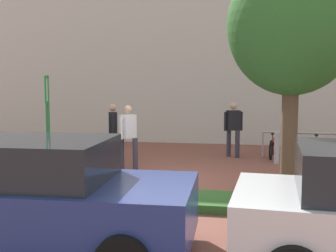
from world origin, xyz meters
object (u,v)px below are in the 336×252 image
(person_suited_navy, at_px, (233,126))
(car_navy_sedan, at_px, (31,196))
(tree_sidewalk, at_px, (292,26))
(person_shirt_blue, at_px, (128,133))
(bike_at_sign, at_px, (55,179))
(bollard_steel, at_px, (277,148))
(person_suited_dark, at_px, (113,129))
(bike_rack_cluster, at_px, (326,149))
(parking_sign_post, at_px, (48,119))

(person_suited_navy, bearing_deg, car_navy_sedan, -107.55)
(tree_sidewalk, height_order, car_navy_sedan, tree_sidewalk)
(tree_sidewalk, relative_size, person_shirt_blue, 2.62)
(bike_at_sign, distance_m, car_navy_sedan, 2.90)
(bollard_steel, height_order, person_suited_dark, person_suited_dark)
(bollard_steel, xyz_separation_m, person_suited_navy, (-1.27, 0.90, 0.53))
(tree_sidewalk, xyz_separation_m, person_shirt_blue, (-3.80, 3.17, -2.28))
(tree_sidewalk, bearing_deg, person_suited_dark, 137.77)
(bike_rack_cluster, xyz_separation_m, bollard_steel, (-1.50, -0.87, 0.10))
(parking_sign_post, distance_m, person_shirt_blue, 3.16)
(person_suited_dark, bearing_deg, tree_sidewalk, -42.23)
(tree_sidewalk, relative_size, bike_at_sign, 2.73)
(bike_rack_cluster, xyz_separation_m, person_suited_dark, (-6.20, -1.49, 0.64))
(parking_sign_post, xyz_separation_m, bollard_steel, (4.78, 4.55, -1.15))
(tree_sidewalk, relative_size, person_suited_dark, 2.62)
(person_shirt_blue, relative_size, person_suited_navy, 1.00)
(tree_sidewalk, relative_size, bike_rack_cluster, 1.20)
(bike_at_sign, relative_size, bike_rack_cluster, 0.44)
(bike_rack_cluster, height_order, person_suited_navy, person_suited_navy)
(tree_sidewalk, height_order, person_suited_navy, tree_sidewalk)
(bike_at_sign, bearing_deg, bike_rack_cluster, 40.13)
(person_suited_dark, relative_size, person_suited_navy, 1.00)
(parking_sign_post, xyz_separation_m, bike_at_sign, (0.04, 0.16, -1.25))
(tree_sidewalk, xyz_separation_m, person_suited_dark, (-4.52, 4.10, -2.28))
(parking_sign_post, height_order, bike_rack_cluster, parking_sign_post)
(bike_rack_cluster, xyz_separation_m, person_suited_navy, (-2.77, 0.03, 0.64))
(bike_at_sign, xyz_separation_m, person_suited_dark, (0.04, 3.77, 0.63))
(tree_sidewalk, height_order, bike_rack_cluster, tree_sidewalk)
(person_suited_navy, bearing_deg, bike_rack_cluster, -0.55)
(bike_rack_cluster, distance_m, person_suited_dark, 6.41)
(person_suited_navy, height_order, car_navy_sedan, person_suited_navy)
(bollard_steel, xyz_separation_m, person_shirt_blue, (-3.98, -1.55, 0.53))
(tree_sidewalk, distance_m, person_suited_dark, 6.51)
(tree_sidewalk, height_order, person_suited_dark, tree_sidewalk)
(bollard_steel, bearing_deg, bike_rack_cluster, 30.18)
(parking_sign_post, bearing_deg, person_suited_dark, 88.85)
(tree_sidewalk, xyz_separation_m, person_suited_navy, (-1.08, 5.62, -2.28))
(tree_sidewalk, xyz_separation_m, parking_sign_post, (-4.60, 0.17, -1.66))
(bike_rack_cluster, distance_m, person_shirt_blue, 6.03)
(bike_at_sign, bearing_deg, person_shirt_blue, 74.98)
(parking_sign_post, xyz_separation_m, bike_rack_cluster, (6.28, 5.42, -1.25))
(person_shirt_blue, bearing_deg, person_suited_dark, 127.64)
(person_shirt_blue, xyz_separation_m, car_navy_sedan, (0.19, -5.55, -0.23))
(person_suited_navy, bearing_deg, bike_at_sign, -123.31)
(person_suited_navy, distance_m, car_navy_sedan, 8.39)
(bike_rack_cluster, height_order, car_navy_sedan, car_navy_sedan)
(bike_rack_cluster, distance_m, bollard_steel, 1.73)
(bike_rack_cluster, distance_m, person_suited_navy, 2.84)
(parking_sign_post, relative_size, car_navy_sedan, 0.56)
(person_suited_dark, xyz_separation_m, person_suited_navy, (3.43, 1.52, 0.00))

